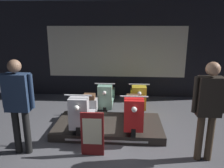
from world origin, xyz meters
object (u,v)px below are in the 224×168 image
scooter_display_left (84,110)px  person_right_browsing (209,104)px  scooter_display_right (133,112)px  price_sign_board (92,134)px  scooter_backrow_1 (138,97)px  scooter_backrow_0 (107,96)px  person_left_browsing (18,99)px

scooter_display_left → person_right_browsing: person_right_browsing is taller
scooter_display_right → price_sign_board: (-0.78, -0.98, -0.07)m
scooter_backrow_1 → scooter_display_right: bearing=-96.7°
scooter_backrow_0 → scooter_display_right: bearing=-65.2°
scooter_display_right → scooter_backrow_1: scooter_display_right is taller
price_sign_board → person_right_browsing: bearing=0.1°
scooter_backrow_0 → person_left_browsing: person_left_browsing is taller
scooter_display_left → person_right_browsing: (2.40, -0.98, 0.57)m
scooter_display_left → scooter_backrow_0: bearing=76.9°
person_right_browsing → scooter_display_right: bearing=142.6°
scooter_display_right → person_left_browsing: bearing=-155.5°
scooter_display_left → price_sign_board: bearing=-70.8°
scooter_display_right → person_right_browsing: (1.28, -0.98, 0.57)m
person_left_browsing → scooter_backrow_1: bearing=48.0°
scooter_backrow_0 → scooter_backrow_1: (0.94, 0.00, 0.00)m
price_sign_board → person_left_browsing: bearing=179.9°
scooter_display_right → price_sign_board: bearing=-128.5°
scooter_display_right → person_right_browsing: person_right_browsing is taller
person_left_browsing → scooter_display_left: bearing=43.7°
person_left_browsing → person_right_browsing: person_left_browsing is taller
person_right_browsing → scooter_backrow_0: bearing=128.0°
person_left_browsing → person_right_browsing: 3.43m
scooter_display_right → scooter_backrow_0: size_ratio=1.00×
scooter_display_right → scooter_backrow_0: bearing=114.8°
scooter_display_left → scooter_backrow_1: size_ratio=1.00×
scooter_backrow_1 → person_left_browsing: person_left_browsing is taller
scooter_backrow_0 → person_left_browsing: (-1.40, -2.60, 0.77)m
scooter_display_right → person_left_browsing: 2.43m
scooter_backrow_0 → scooter_backrow_1: size_ratio=1.00×
person_right_browsing → price_sign_board: (-2.06, -0.00, -0.65)m
scooter_display_left → person_right_browsing: 2.66m
scooter_display_left → price_sign_board: (0.34, -0.98, -0.07)m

